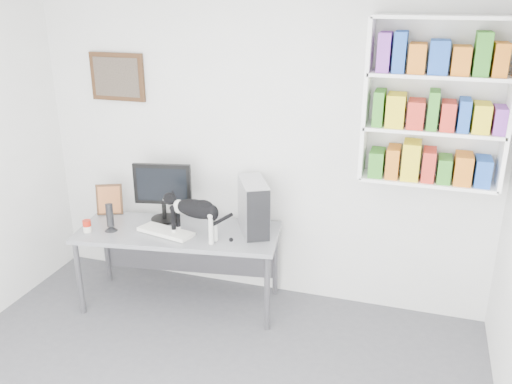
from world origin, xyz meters
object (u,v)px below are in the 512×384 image
keyboard (166,232)px  speaker (110,217)px  pc_tower (253,207)px  soup_can (87,226)px  desk (180,267)px  bookshelf (436,103)px  cat (195,218)px  leaning_print (109,199)px  monitor (163,192)px

keyboard → speaker: bearing=-157.6°
pc_tower → soup_can: bearing=170.1°
desk → speaker: 0.74m
bookshelf → pc_tower: size_ratio=2.78×
pc_tower → speaker: pc_tower is taller
keyboard → cat: bearing=9.5°
keyboard → soup_can: (-0.65, -0.16, 0.03)m
desk → pc_tower: bearing=7.8°
cat → keyboard: bearing=-173.8°
soup_can → pc_tower: bearing=18.0°
soup_can → cat: (0.93, 0.15, 0.13)m
keyboard → speaker: 0.49m
keyboard → speaker: speaker is taller
keyboard → leaning_print: size_ratio=1.66×
keyboard → soup_can: 0.67m
keyboard → leaning_print: (-0.67, 0.24, 0.13)m
leaning_print → cat: (0.95, -0.25, 0.03)m
bookshelf → desk: bookshelf is taller
keyboard → leaning_print: bearing=172.5°
leaning_print → monitor: bearing=-22.7°
pc_tower → leaning_print: size_ratio=1.55×
speaker → leaning_print: 0.38m
desk → soup_can: bearing=-169.4°
cat → bookshelf: bearing=22.7°
monitor → pc_tower: 0.82m
desk → cat: size_ratio=2.93×
monitor → pc_tower: monitor is taller
pc_tower → soup_can: pc_tower is taller
soup_can → leaning_print: bearing=93.5°
desk → keyboard: (-0.07, -0.09, 0.37)m
desk → pc_tower: 0.86m
bookshelf → pc_tower: 1.64m
monitor → keyboard: bearing=-73.6°
cat → speaker: bearing=-165.7°
keyboard → cat: cat is taller
pc_tower → bookshelf: bearing=-21.4°
bookshelf → monitor: 2.34m
pc_tower → speaker: size_ratio=1.79×
bookshelf → soup_can: bearing=-167.7°
speaker → pc_tower: bearing=-14.7°
speaker → cat: (0.75, 0.07, 0.05)m
desk → pc_tower: size_ratio=3.80×
keyboard → soup_can: size_ratio=4.63×
keyboard → leaning_print: leaning_print is taller
monitor → speaker: size_ratio=2.14×
bookshelf → keyboard: bookshelf is taller
desk → cat: cat is taller
pc_tower → desk: bearing=168.7°
monitor → speaker: bearing=-147.2°
monitor → leaning_print: monitor is taller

